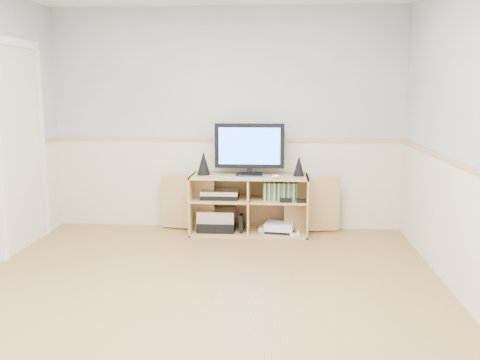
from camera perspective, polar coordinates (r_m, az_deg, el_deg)
name	(u,v)px	position (r m, az deg, el deg)	size (l,w,h in m)	color
room	(191,140)	(4.02, -5.24, 4.26)	(4.04, 4.54, 2.54)	tan
media_cabinet	(249,203)	(6.01, 1.00, -2.44)	(2.02, 0.49, 0.65)	tan
monitor	(249,147)	(5.90, 1.02, 3.51)	(0.77, 0.18, 0.57)	black
speaker_left	(204,163)	(5.94, -3.91, 1.82)	(0.14, 0.14, 0.27)	black
speaker_right	(299,166)	(5.89, 6.30, 1.51)	(0.12, 0.12, 0.22)	black
keyboard	(251,177)	(5.75, 1.18, 0.30)	(0.30, 0.12, 0.01)	silver
mouse	(276,176)	(5.74, 3.82, 0.39)	(0.10, 0.06, 0.04)	white
av_components	(218,213)	(6.00, -2.33, -3.57)	(0.51, 0.31, 0.47)	black
game_consoles	(279,227)	(5.99, 4.15, -5.08)	(0.46, 0.31, 0.11)	white
game_cases	(280,191)	(5.89, 4.30, -1.19)	(0.38, 0.14, 0.19)	#3F8C3F
wall_outlet	(314,177)	(6.15, 7.90, 0.30)	(0.12, 0.03, 0.12)	white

